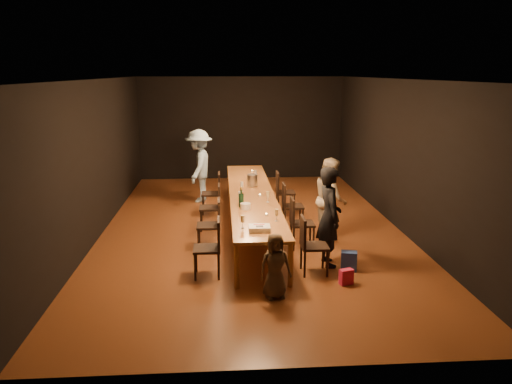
{
  "coord_description": "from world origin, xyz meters",
  "views": [
    {
      "loc": [
        -0.6,
        -9.79,
        3.15
      ],
      "look_at": [
        0.02,
        -0.96,
        1.0
      ],
      "focal_mm": 35.0,
      "sensor_mm": 36.0,
      "label": 1
    }
  ],
  "objects": [
    {
      "name": "wineglass_0",
      "position": [
        -0.28,
        -2.31,
        0.85
      ],
      "size": [
        0.06,
        0.06,
        0.21
      ],
      "primitive_type": null,
      "color": "beige",
      "rests_on": "table"
    },
    {
      "name": "tealight_far",
      "position": [
        0.15,
        2.18,
        0.77
      ],
      "size": [
        0.05,
        0.05,
        0.03
      ],
      "primitive_type": "cylinder",
      "color": "#B2B7B2",
      "rests_on": "table"
    },
    {
      "name": "table",
      "position": [
        0.0,
        0.0,
        0.7
      ],
      "size": [
        0.9,
        6.0,
        0.75
      ],
      "color": "brown",
      "rests_on": "ground"
    },
    {
      "name": "chair_left_2",
      "position": [
        -0.85,
        0.0,
        0.47
      ],
      "size": [
        0.42,
        0.42,
        0.93
      ],
      "primitive_type": null,
      "rotation": [
        0.0,
        0.0,
        1.57
      ],
      "color": "black",
      "rests_on": "ground"
    },
    {
      "name": "ground",
      "position": [
        0.0,
        0.0,
        0.0
      ],
      "size": [
        10.0,
        10.0,
        0.0
      ],
      "primitive_type": "plane",
      "color": "#4F2C13",
      "rests_on": "ground"
    },
    {
      "name": "chair_right_2",
      "position": [
        0.85,
        0.0,
        0.47
      ],
      "size": [
        0.42,
        0.42,
        0.93
      ],
      "primitive_type": null,
      "rotation": [
        0.0,
        0.0,
        -1.57
      ],
      "color": "black",
      "rests_on": "ground"
    },
    {
      "name": "tealight_near",
      "position": [
        0.15,
        -1.64,
        0.77
      ],
      "size": [
        0.05,
        0.05,
        0.03
      ],
      "primitive_type": "cylinder",
      "color": "#B2B7B2",
      "rests_on": "table"
    },
    {
      "name": "chair_right_1",
      "position": [
        0.85,
        -1.2,
        0.47
      ],
      "size": [
        0.42,
        0.42,
        0.93
      ],
      "primitive_type": null,
      "rotation": [
        0.0,
        0.0,
        -1.57
      ],
      "color": "black",
      "rests_on": "ground"
    },
    {
      "name": "tealight_mid",
      "position": [
        0.15,
        -0.27,
        0.77
      ],
      "size": [
        0.05,
        0.05,
        0.03
      ],
      "primitive_type": "cylinder",
      "color": "#B2B7B2",
      "rests_on": "table"
    },
    {
      "name": "champagne_bottle",
      "position": [
        -0.25,
        -1.08,
        0.94
      ],
      "size": [
        0.11,
        0.11,
        0.38
      ],
      "primitive_type": null,
      "rotation": [
        0.0,
        0.0,
        0.36
      ],
      "color": "black",
      "rests_on": "table"
    },
    {
      "name": "woman_birthday",
      "position": [
        1.15,
        -2.05,
        0.83
      ],
      "size": [
        0.45,
        0.64,
        1.66
      ],
      "primitive_type": "imported",
      "rotation": [
        0.0,
        0.0,
        1.66
      ],
      "color": "black",
      "rests_on": "ground"
    },
    {
      "name": "wineglass_3",
      "position": [
        0.26,
        -0.75,
        0.85
      ],
      "size": [
        0.06,
        0.06,
        0.21
      ],
      "primitive_type": null,
      "color": "beige",
      "rests_on": "table"
    },
    {
      "name": "man_blue",
      "position": [
        -1.15,
        2.31,
        0.89
      ],
      "size": [
        0.83,
        1.24,
        1.78
      ],
      "primitive_type": "imported",
      "rotation": [
        0.0,
        0.0,
        -1.73
      ],
      "color": "#8FB7DD",
      "rests_on": "ground"
    },
    {
      "name": "room_shell",
      "position": [
        0.0,
        0.0,
        2.08
      ],
      "size": [
        6.04,
        10.04,
        3.02
      ],
      "color": "black",
      "rests_on": "ground"
    },
    {
      "name": "birthday_cake",
      "position": [
        -0.03,
        -2.46,
        0.79
      ],
      "size": [
        0.34,
        0.28,
        0.08
      ],
      "rotation": [
        0.0,
        0.0,
        -0.04
      ],
      "color": "white",
      "rests_on": "table"
    },
    {
      "name": "woman_tan",
      "position": [
        1.47,
        -0.66,
        0.78
      ],
      "size": [
        0.61,
        0.77,
        1.56
      ],
      "primitive_type": "imported",
      "rotation": [
        0.0,
        0.0,
        1.55
      ],
      "color": "#C7B395",
      "rests_on": "ground"
    },
    {
      "name": "wineglass_2",
      "position": [
        -0.26,
        -0.7,
        0.85
      ],
      "size": [
        0.06,
        0.06,
        0.21
      ],
      "primitive_type": null,
      "color": "silver",
      "rests_on": "table"
    },
    {
      "name": "chair_left_0",
      "position": [
        -0.85,
        -2.4,
        0.47
      ],
      "size": [
        0.42,
        0.42,
        0.93
      ],
      "primitive_type": null,
      "rotation": [
        0.0,
        0.0,
        1.57
      ],
      "color": "black",
      "rests_on": "ground"
    },
    {
      "name": "gift_bag_red",
      "position": [
        1.26,
        -2.87,
        0.12
      ],
      "size": [
        0.23,
        0.17,
        0.24
      ],
      "primitive_type": "cube",
      "rotation": [
        0.0,
        0.0,
        0.31
      ],
      "color": "#D01F4B",
      "rests_on": "ground"
    },
    {
      "name": "gift_bag_blue",
      "position": [
        1.43,
        -2.34,
        0.16
      ],
      "size": [
        0.29,
        0.23,
        0.32
      ],
      "primitive_type": "cube",
      "rotation": [
        0.0,
        0.0,
        -0.25
      ],
      "color": "#2546A2",
      "rests_on": "ground"
    },
    {
      "name": "wineglass_1",
      "position": [
        0.29,
        -1.99,
        0.85
      ],
      "size": [
        0.06,
        0.06,
        0.21
      ],
      "primitive_type": null,
      "color": "beige",
      "rests_on": "table"
    },
    {
      "name": "plate_stack",
      "position": [
        -0.18,
        -1.21,
        0.8
      ],
      "size": [
        0.21,
        0.21,
        0.1
      ],
      "primitive_type": "cylinder",
      "rotation": [
        0.0,
        0.0,
        -0.12
      ],
      "color": "white",
      "rests_on": "table"
    },
    {
      "name": "child",
      "position": [
        0.13,
        -3.23,
        0.47
      ],
      "size": [
        0.51,
        0.39,
        0.94
      ],
      "primitive_type": "imported",
      "rotation": [
        0.0,
        0.0,
        0.21
      ],
      "color": "#453726",
      "rests_on": "ground"
    },
    {
      "name": "wineglass_4",
      "position": [
        -0.19,
        0.12,
        0.85
      ],
      "size": [
        0.06,
        0.06,
        0.21
      ],
      "primitive_type": null,
      "color": "silver",
      "rests_on": "table"
    },
    {
      "name": "chair_left_1",
      "position": [
        -0.85,
        -1.2,
        0.47
      ],
      "size": [
        0.42,
        0.42,
        0.93
      ],
      "primitive_type": null,
      "rotation": [
        0.0,
        0.0,
        1.57
      ],
      "color": "black",
      "rests_on": "ground"
    },
    {
      "name": "chair_left_3",
      "position": [
        -0.85,
        1.2,
        0.47
      ],
      "size": [
        0.42,
        0.42,
        0.93
      ],
      "primitive_type": null,
      "rotation": [
        0.0,
        0.0,
        1.57
      ],
      "color": "black",
      "rests_on": "ground"
    },
    {
      "name": "chair_right_0",
      "position": [
        0.85,
        -2.4,
        0.47
      ],
      "size": [
        0.42,
        0.42,
        0.93
      ],
      "primitive_type": null,
      "rotation": [
        0.0,
        0.0,
        -1.57
      ],
      "color": "black",
      "rests_on": "ground"
    },
    {
      "name": "chair_right_3",
      "position": [
        0.85,
        1.2,
        0.47
      ],
      "size": [
        0.42,
        0.42,
        0.93
      ],
      "primitive_type": null,
      "rotation": [
        0.0,
        0.0,
        -1.57
      ],
      "color": "black",
      "rests_on": "ground"
    },
    {
      "name": "ice_bucket",
      "position": [
        0.06,
        0.65,
        0.87
      ],
      "size": [
        0.29,
        0.29,
        0.25
      ],
      "primitive_type": "cylinder",
      "rotation": [
        0.0,
        0.0,
        0.39
      ],
      "color": "silver",
      "rests_on": "table"
    },
    {
      "name": "wineglass_5",
      "position": [
        0.17,
        1.27,
        0.85
      ],
      "size": [
        0.06,
        0.06,
        0.21
      ],
      "primitive_type": null,
      "color": "silver",
      "rests_on": "table"
    }
  ]
}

